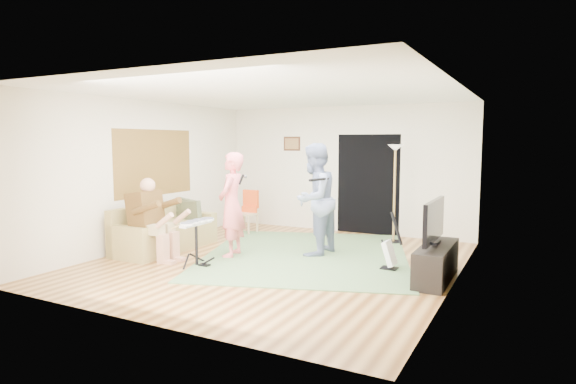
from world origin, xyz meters
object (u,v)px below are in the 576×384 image
object	(u,v)px
singer	(232,205)
dining_chair	(247,218)
sofa	(162,234)
guitar_spare	(390,253)
tv_cabinet	(436,263)
drum_kit	(196,245)
television	(434,220)
guitarist	(314,199)
torchiere_lamp	(395,176)

from	to	relation	value
singer	dining_chair	xyz separation A→B (m)	(-0.90, 1.92, -0.56)
sofa	guitar_spare	bearing A→B (deg)	7.18
singer	guitar_spare	world-z (taller)	singer
tv_cabinet	guitar_spare	bearing A→B (deg)	161.46
drum_kit	tv_cabinet	bearing A→B (deg)	14.68
sofa	television	distance (m)	4.78
guitar_spare	television	bearing A→B (deg)	-19.80
guitarist	tv_cabinet	bearing A→B (deg)	79.31
singer	torchiere_lamp	world-z (taller)	torchiere_lamp
drum_kit	sofa	bearing A→B (deg)	153.25
drum_kit	television	world-z (taller)	television
guitarist	torchiere_lamp	world-z (taller)	guitarist
dining_chair	guitar_spare	bearing A→B (deg)	-21.93
sofa	guitar_spare	distance (m)	4.09
dining_chair	television	distance (m)	4.60
sofa	dining_chair	xyz separation A→B (m)	(0.53, 2.05, 0.06)
drum_kit	tv_cabinet	distance (m)	3.62
dining_chair	television	size ratio (longest dim) A/B	0.75
guitar_spare	television	world-z (taller)	television
guitar_spare	dining_chair	bearing A→B (deg)	156.50
dining_chair	tv_cabinet	size ratio (longest dim) A/B	0.65
guitarist	torchiere_lamp	size ratio (longest dim) A/B	1.02
guitarist	dining_chair	xyz separation A→B (m)	(-2.09, 1.16, -0.64)
singer	guitarist	distance (m)	1.41
torchiere_lamp	singer	bearing A→B (deg)	-131.99
singer	television	xyz separation A→B (m)	(3.31, 0.14, -0.03)
sofa	drum_kit	distance (m)	1.45
torchiere_lamp	dining_chair	xyz separation A→B (m)	(-3.04, -0.46, -0.97)
singer	tv_cabinet	xyz separation A→B (m)	(3.36, 0.14, -0.63)
drum_kit	guitarist	xyz separation A→B (m)	(1.33, 1.54, 0.64)
sofa	guitar_spare	size ratio (longest dim) A/B	2.23
dining_chair	tv_cabinet	xyz separation A→B (m)	(4.26, -1.78, -0.08)
drum_kit	dining_chair	xyz separation A→B (m)	(-0.76, 2.70, 0.00)
guitarist	drum_kit	bearing A→B (deg)	-35.52
television	guitar_spare	bearing A→B (deg)	160.20
guitar_spare	tv_cabinet	bearing A→B (deg)	-18.54
guitarist	tv_cabinet	distance (m)	2.37
guitar_spare	torchiere_lamp	size ratio (longest dim) A/B	0.47
guitar_spare	torchiere_lamp	xyz separation A→B (m)	(-0.49, 2.00, 1.04)
guitarist	guitar_spare	world-z (taller)	guitarist
sofa	drum_kit	bearing A→B (deg)	-26.75
singer	television	size ratio (longest dim) A/B	1.46
guitar_spare	tv_cabinet	world-z (taller)	guitar_spare
drum_kit	guitar_spare	distance (m)	3.00
guitarist	television	bearing A→B (deg)	78.96
drum_kit	torchiere_lamp	size ratio (longest dim) A/B	0.39
singer	guitar_spare	bearing A→B (deg)	84.41
torchiere_lamp	guitarist	bearing A→B (deg)	-120.48
tv_cabinet	television	distance (m)	0.60
singer	tv_cabinet	bearing A→B (deg)	78.49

